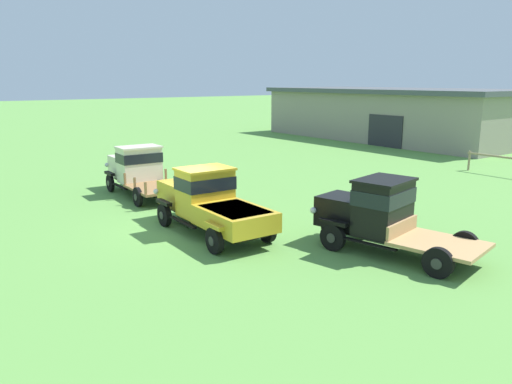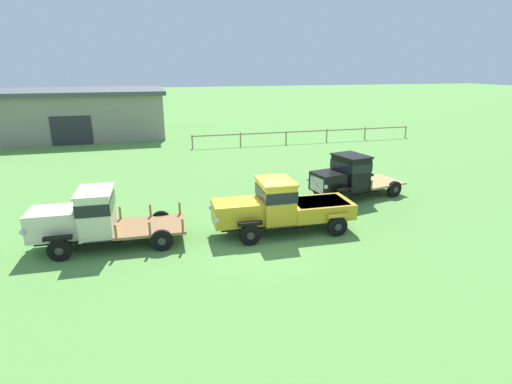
{
  "view_description": "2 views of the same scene",
  "coord_description": "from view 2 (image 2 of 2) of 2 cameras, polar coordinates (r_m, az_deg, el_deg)",
  "views": [
    {
      "loc": [
        14.74,
        -7.86,
        5.0
      ],
      "look_at": [
        0.4,
        2.66,
        1.0
      ],
      "focal_mm": 35.0,
      "sensor_mm": 36.0,
      "label": 1
    },
    {
      "loc": [
        -4.08,
        -13.59,
        6.32
      ],
      "look_at": [
        0.4,
        2.66,
        1.0
      ],
      "focal_mm": 28.0,
      "sensor_mm": 36.0,
      "label": 2
    }
  ],
  "objects": [
    {
      "name": "vintage_truck_midrow_center",
      "position": [
        20.23,
        12.99,
        2.23
      ],
      "size": [
        5.26,
        2.89,
        2.19
      ],
      "color": "black",
      "rests_on": "ground"
    },
    {
      "name": "ground_plane",
      "position": [
        15.54,
        1.19,
        -6.49
      ],
      "size": [
        240.0,
        240.0,
        0.0
      ],
      "primitive_type": "plane",
      "color": "#5B9342"
    },
    {
      "name": "paddock_fence",
      "position": [
        34.99,
        7.22,
        8.34
      ],
      "size": [
        19.81,
        0.5,
        1.11
      ],
      "color": "#997F60",
      "rests_on": "ground"
    },
    {
      "name": "farm_shed",
      "position": [
        42.25,
        -28.44,
        9.8
      ],
      "size": [
        22.31,
        10.5,
        4.29
      ],
      "color": "gray",
      "rests_on": "ground"
    },
    {
      "name": "vintage_truck_second_in_line",
      "position": [
        15.73,
        3.58,
        -2.05
      ],
      "size": [
        5.68,
        2.25,
        2.16
      ],
      "color": "black",
      "rests_on": "ground"
    },
    {
      "name": "vintage_truck_foreground_near",
      "position": [
        15.59,
        -22.67,
        -3.41
      ],
      "size": [
        5.52,
        2.32,
        2.14
      ],
      "color": "black",
      "rests_on": "ground"
    }
  ]
}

